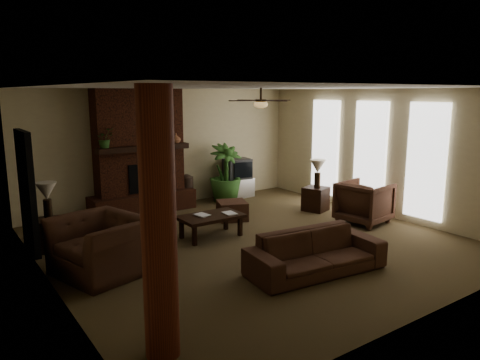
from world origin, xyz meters
TOP-DOWN VIEW (x-y plane):
  - room_shell at (0.00, 0.00)m, footprint 7.00×7.00m
  - fireplace at (-0.80, 3.22)m, footprint 2.40×0.70m
  - windows at (3.45, 0.20)m, footprint 0.08×3.65m
  - log_column at (-2.95, -2.40)m, footprint 0.36×0.36m
  - doorway at (-3.44, 1.80)m, footprint 0.10×1.00m
  - ceiling_fan at (0.40, 0.30)m, footprint 1.35×1.35m
  - sofa at (-0.06, -1.71)m, footprint 2.22×0.87m
  - armchair_left at (-2.75, 0.13)m, footprint 1.20×1.52m
  - armchair_right at (2.66, -0.35)m, footprint 1.02×1.07m
  - coffee_table at (-0.48, 0.68)m, footprint 1.20×0.70m
  - ottoman at (0.53, 1.46)m, footprint 0.78×0.78m
  - tv_stand at (1.81, 3.15)m, footprint 0.89×0.58m
  - tv at (1.84, 3.14)m, footprint 0.71×0.60m
  - floor_vase at (0.33, 3.15)m, footprint 0.34×0.34m
  - floor_plant at (1.31, 2.92)m, footprint 0.82×1.46m
  - side_table_left at (-3.15, 1.69)m, footprint 0.60×0.60m
  - lamp_left at (-3.15, 1.71)m, footprint 0.44×0.44m
  - side_table_right at (2.55, 0.97)m, footprint 0.64×0.64m
  - lamp_right at (2.56, 0.95)m, footprint 0.37×0.37m
  - mantel_plant at (-1.66, 3.01)m, footprint 0.50×0.52m
  - mantel_vase at (-0.02, 2.95)m, footprint 0.28×0.29m
  - book_a at (-0.74, 0.72)m, footprint 0.22×0.06m
  - book_b at (-0.24, 0.56)m, footprint 0.21×0.04m

SIDE VIEW (x-z plane):
  - ottoman at x=0.53m, z-range 0.00..0.40m
  - tv_stand at x=1.81m, z-range 0.00..0.50m
  - side_table_left at x=-3.15m, z-range 0.00..0.55m
  - side_table_right at x=2.55m, z-range 0.00..0.55m
  - coffee_table at x=-0.48m, z-range 0.16..0.59m
  - floor_plant at x=1.31m, z-range 0.00..0.82m
  - sofa at x=-0.06m, z-range 0.00..0.84m
  - floor_vase at x=0.33m, z-range 0.05..0.82m
  - armchair_right at x=2.66m, z-range 0.00..0.97m
  - book_a at x=-0.74m, z-range 0.43..0.72m
  - book_b at x=-0.24m, z-range 0.43..0.72m
  - armchair_left at x=-2.75m, z-range 0.00..1.16m
  - tv at x=1.84m, z-range 0.50..1.02m
  - lamp_left at x=-3.15m, z-range 0.68..1.33m
  - lamp_right at x=2.56m, z-range 0.68..1.33m
  - doorway at x=-3.44m, z-range 0.00..2.10m
  - fireplace at x=-0.80m, z-range -0.24..2.56m
  - windows at x=3.45m, z-range 0.17..2.53m
  - log_column at x=-2.95m, z-range 0.00..2.80m
  - room_shell at x=0.00m, z-range -2.10..4.90m
  - mantel_vase at x=-0.02m, z-range 1.56..1.78m
  - mantel_plant at x=-1.66m, z-range 1.56..1.89m
  - ceiling_fan at x=0.40m, z-range 2.34..2.72m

